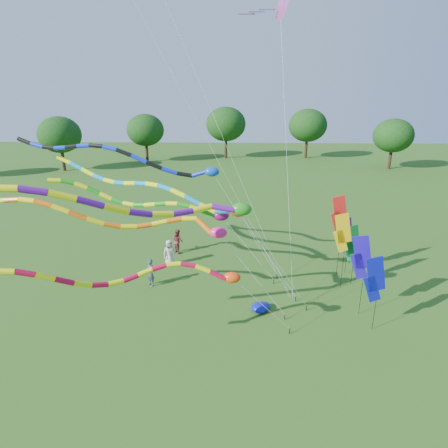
{
  "coord_description": "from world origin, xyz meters",
  "views": [
    {
      "loc": [
        -0.74,
        -14.44,
        11.38
      ],
      "look_at": [
        -1.39,
        4.5,
        4.8
      ],
      "focal_mm": 30.0,
      "sensor_mm": 36.0,
      "label": 1
    }
  ],
  "objects_px": {
    "tube_kite_orange": "(138,221)",
    "person_b": "(150,273)",
    "tube_kite_red": "(157,276)",
    "blue_nylon_heap": "(265,307)",
    "person_a": "(170,253)",
    "person_c": "(178,241)"
  },
  "relations": [
    {
      "from": "person_a",
      "to": "person_b",
      "type": "height_order",
      "value": "person_a"
    },
    {
      "from": "tube_kite_red",
      "to": "blue_nylon_heap",
      "type": "height_order",
      "value": "tube_kite_red"
    },
    {
      "from": "person_a",
      "to": "person_b",
      "type": "xyz_separation_m",
      "value": [
        -0.67,
        -3.07,
        -0.04
      ]
    },
    {
      "from": "tube_kite_red",
      "to": "blue_nylon_heap",
      "type": "xyz_separation_m",
      "value": [
        5.01,
        4.02,
        -3.9
      ]
    },
    {
      "from": "tube_kite_red",
      "to": "person_c",
      "type": "height_order",
      "value": "tube_kite_red"
    },
    {
      "from": "tube_kite_red",
      "to": "person_a",
      "type": "bearing_deg",
      "value": 79.82
    },
    {
      "from": "person_a",
      "to": "person_c",
      "type": "bearing_deg",
      "value": 59.39
    },
    {
      "from": "tube_kite_orange",
      "to": "person_b",
      "type": "xyz_separation_m",
      "value": [
        -0.51,
        3.71,
        -4.68
      ]
    },
    {
      "from": "tube_kite_orange",
      "to": "person_c",
      "type": "xyz_separation_m",
      "value": [
        0.4,
        9.05,
        -4.66
      ]
    },
    {
      "from": "tube_kite_red",
      "to": "tube_kite_orange",
      "type": "relative_size",
      "value": 0.8
    },
    {
      "from": "tube_kite_red",
      "to": "person_c",
      "type": "xyz_separation_m",
      "value": [
        -1.06,
        11.98,
        -3.2
      ]
    },
    {
      "from": "blue_nylon_heap",
      "to": "person_a",
      "type": "xyz_separation_m",
      "value": [
        -6.31,
        5.7,
        0.71
      ]
    },
    {
      "from": "tube_kite_orange",
      "to": "blue_nylon_heap",
      "type": "relative_size",
      "value": 11.05
    },
    {
      "from": "tube_kite_orange",
      "to": "blue_nylon_heap",
      "type": "bearing_deg",
      "value": 8.0
    },
    {
      "from": "blue_nylon_heap",
      "to": "person_a",
      "type": "height_order",
      "value": "person_a"
    },
    {
      "from": "tube_kite_red",
      "to": "tube_kite_orange",
      "type": "height_order",
      "value": "tube_kite_orange"
    },
    {
      "from": "tube_kite_orange",
      "to": "person_b",
      "type": "distance_m",
      "value": 6.0
    },
    {
      "from": "tube_kite_orange",
      "to": "person_a",
      "type": "bearing_deg",
      "value": 87.08
    },
    {
      "from": "person_a",
      "to": "person_b",
      "type": "relative_size",
      "value": 1.04
    },
    {
      "from": "tube_kite_red",
      "to": "person_c",
      "type": "relative_size",
      "value": 6.15
    },
    {
      "from": "tube_kite_red",
      "to": "person_a",
      "type": "height_order",
      "value": "tube_kite_red"
    },
    {
      "from": "tube_kite_red",
      "to": "person_b",
      "type": "height_order",
      "value": "tube_kite_red"
    }
  ]
}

